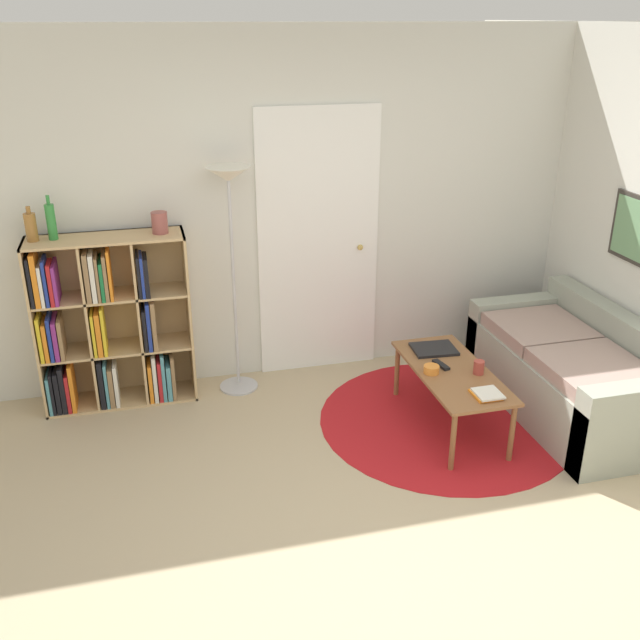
{
  "coord_description": "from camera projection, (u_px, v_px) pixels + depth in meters",
  "views": [
    {
      "loc": [
        -1.11,
        -2.78,
        2.64
      ],
      "look_at": [
        -0.06,
        1.26,
        0.85
      ],
      "focal_mm": 40.0,
      "sensor_mm": 36.0,
      "label": 1
    }
  ],
  "objects": [
    {
      "name": "ground_plane",
      "position": [
        391.0,
        557.0,
        3.77
      ],
      "size": [
        14.0,
        14.0,
        0.0
      ],
      "primitive_type": "plane",
      "color": "tan"
    },
    {
      "name": "wall_back",
      "position": [
        294.0,
        212.0,
        5.32
      ],
      "size": [
        7.37,
        0.11,
        2.6
      ],
      "color": "silver",
      "rests_on": "ground_plane"
    },
    {
      "name": "rug",
      "position": [
        445.0,
        420.0,
        5.04
      ],
      "size": [
        1.77,
        1.77,
        0.01
      ],
      "color": "#B2191E",
      "rests_on": "ground_plane"
    },
    {
      "name": "bookshelf",
      "position": [
        107.0,
        327.0,
        5.07
      ],
      "size": [
        1.07,
        0.34,
        1.25
      ],
      "color": "tan",
      "rests_on": "ground_plane"
    },
    {
      "name": "floor_lamp",
      "position": [
        230.0,
        209.0,
        4.94
      ],
      "size": [
        0.31,
        0.31,
        1.69
      ],
      "color": "#B7B7BC",
      "rests_on": "ground_plane"
    },
    {
      "name": "couch",
      "position": [
        577.0,
        374.0,
        5.07
      ],
      "size": [
        0.84,
        1.63,
        0.72
      ],
      "color": "gray",
      "rests_on": "ground_plane"
    },
    {
      "name": "coffee_table",
      "position": [
        452.0,
        376.0,
        4.83
      ],
      "size": [
        0.48,
        1.08,
        0.43
      ],
      "color": "brown",
      "rests_on": "ground_plane"
    },
    {
      "name": "laptop",
      "position": [
        434.0,
        349.0,
        5.1
      ],
      "size": [
        0.32,
        0.26,
        0.02
      ],
      "color": "black",
      "rests_on": "coffee_table"
    },
    {
      "name": "bowl",
      "position": [
        431.0,
        369.0,
        4.77
      ],
      "size": [
        0.1,
        0.1,
        0.05
      ],
      "color": "orange",
      "rests_on": "coffee_table"
    },
    {
      "name": "book_stack_on_table",
      "position": [
        487.0,
        394.0,
        4.48
      ],
      "size": [
        0.17,
        0.18,
        0.03
      ],
      "color": "orange",
      "rests_on": "coffee_table"
    },
    {
      "name": "cup",
      "position": [
        479.0,
        367.0,
        4.75
      ],
      "size": [
        0.07,
        0.07,
        0.09
      ],
      "color": "#A33D33",
      "rests_on": "coffee_table"
    },
    {
      "name": "remote",
      "position": [
        441.0,
        365.0,
        4.87
      ],
      "size": [
        0.07,
        0.16,
        0.02
      ],
      "color": "black",
      "rests_on": "coffee_table"
    },
    {
      "name": "bottle_left",
      "position": [
        31.0,
        227.0,
        4.7
      ],
      "size": [
        0.08,
        0.08,
        0.23
      ],
      "color": "olive",
      "rests_on": "bookshelf"
    },
    {
      "name": "bottle_middle",
      "position": [
        51.0,
        221.0,
        4.73
      ],
      "size": [
        0.06,
        0.06,
        0.3
      ],
      "color": "#2D8438",
      "rests_on": "bookshelf"
    },
    {
      "name": "vase_on_shelf",
      "position": [
        160.0,
        223.0,
        4.89
      ],
      "size": [
        0.11,
        0.11,
        0.15
      ],
      "color": "#934C47",
      "rests_on": "bookshelf"
    }
  ]
}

